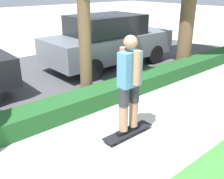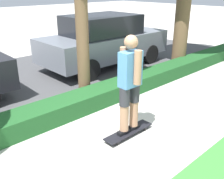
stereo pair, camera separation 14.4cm
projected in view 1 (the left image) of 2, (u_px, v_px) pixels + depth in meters
name	position (u px, v px, depth m)	size (l,w,h in m)	color
ground_plane	(134.00, 141.00, 4.52)	(60.00, 60.00, 0.00)	#BCB7AD
street_asphalt	(28.00, 79.00, 7.45)	(15.76, 5.00, 0.01)	#474749
hedge_row	(80.00, 102.00, 5.57)	(15.76, 0.60, 0.37)	#1E5123
skateboard	(128.00, 132.00, 4.67)	(1.02, 0.24, 0.09)	black
skater_person	(129.00, 83.00, 4.32)	(0.50, 0.44, 1.71)	black
parked_car_middle	(108.00, 40.00, 8.43)	(4.25, 1.89, 1.65)	slate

